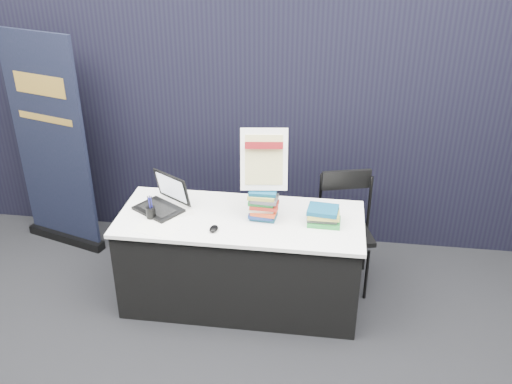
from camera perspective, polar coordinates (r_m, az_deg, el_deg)
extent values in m
plane|color=black|center=(4.18, -2.70, -15.27)|extent=(8.00, 8.00, 0.00)
cube|color=#ACA9A2|center=(7.12, 3.05, 18.66)|extent=(8.00, 0.02, 3.50)
cube|color=black|center=(4.93, 0.35, 8.09)|extent=(6.00, 0.08, 2.40)
cube|color=black|center=(4.38, -1.51, -6.96)|extent=(1.76, 0.71, 0.72)
cube|color=white|center=(4.18, -1.57, -2.72)|extent=(1.80, 0.75, 0.03)
cube|color=black|center=(4.32, -9.72, -1.72)|extent=(0.42, 0.39, 0.02)
cube|color=black|center=(4.36, -9.41, 0.51)|extent=(0.32, 0.24, 0.24)
cube|color=silver|center=(4.35, -9.44, 0.46)|extent=(0.27, 0.19, 0.19)
ellipsoid|color=black|center=(4.02, -4.25, -3.67)|extent=(0.07, 0.10, 0.03)
cube|color=white|center=(4.13, -9.51, -3.27)|extent=(0.31, 0.26, 0.00)
cube|color=white|center=(4.10, -9.83, -3.59)|extent=(0.33, 0.27, 0.00)
cube|color=silver|center=(4.30, -8.45, -1.87)|extent=(0.37, 0.33, 0.00)
cylinder|color=black|center=(4.21, -10.47, -2.04)|extent=(0.08, 0.08, 0.09)
cube|color=navy|center=(4.15, 0.71, -2.49)|extent=(0.20, 0.16, 0.03)
cube|color=navy|center=(4.14, 0.72, -2.17)|extent=(0.20, 0.16, 0.03)
cube|color=#C3401B|center=(4.13, 0.72, -1.86)|extent=(0.20, 0.16, 0.03)
cube|color=beige|center=(4.12, 0.72, -1.54)|extent=(0.20, 0.16, 0.03)
cube|color=maroon|center=(4.10, 0.72, -1.22)|extent=(0.20, 0.16, 0.03)
cube|color=#207932|center=(4.09, 0.73, -0.90)|extent=(0.20, 0.16, 0.03)
cube|color=#4E4E53|center=(4.08, 0.73, -0.58)|extent=(0.20, 0.16, 0.03)
cube|color=#ABA544|center=(4.07, 0.73, -0.25)|extent=(0.20, 0.16, 0.03)
cube|color=navy|center=(4.05, 0.73, 0.08)|extent=(0.20, 0.16, 0.03)
cube|color=#207932|center=(4.12, 6.70, -2.92)|extent=(0.22, 0.17, 0.03)
cube|color=#4E4E53|center=(4.11, 6.72, -2.55)|extent=(0.22, 0.17, 0.03)
cube|color=#ABA544|center=(4.09, 6.74, -2.18)|extent=(0.22, 0.17, 0.03)
cube|color=navy|center=(4.08, 6.77, -1.80)|extent=(0.22, 0.17, 0.03)
cube|color=black|center=(4.03, 0.71, 0.35)|extent=(0.22, 0.04, 0.02)
cylinder|color=black|center=(4.06, -0.37, 2.57)|extent=(0.02, 0.11, 0.32)
cylinder|color=black|center=(4.04, 2.11, 2.42)|extent=(0.02, 0.11, 0.32)
cube|color=white|center=(3.98, 0.81, 3.27)|extent=(0.34, 0.17, 0.43)
cube|color=#CDC580|center=(3.97, 0.80, 3.22)|extent=(0.27, 0.13, 0.34)
cube|color=maroon|center=(3.93, 0.80, 4.67)|extent=(0.26, 0.05, 0.05)
cube|color=black|center=(5.56, -18.42, -4.30)|extent=(0.80, 0.34, 0.08)
cube|color=black|center=(5.18, -19.82, 4.51)|extent=(0.74, 0.26, 1.92)
cube|color=#BD913B|center=(5.00, -20.87, 9.98)|extent=(0.51, 0.16, 0.17)
cube|color=#BD913B|center=(5.08, -20.33, 6.91)|extent=(0.55, 0.18, 0.06)
cylinder|color=black|center=(4.54, 5.96, -7.84)|extent=(0.02, 0.02, 0.45)
cylinder|color=black|center=(4.56, 10.99, -8.13)|extent=(0.02, 0.02, 0.45)
cylinder|color=black|center=(4.87, 6.17, -5.16)|extent=(0.02, 0.02, 0.45)
cylinder|color=black|center=(4.89, 10.83, -5.45)|extent=(0.02, 0.02, 0.45)
cube|color=black|center=(4.58, 8.70, -4.09)|extent=(0.51, 0.51, 0.04)
cube|color=black|center=(4.57, 9.04, 1.23)|extent=(0.39, 0.13, 0.16)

